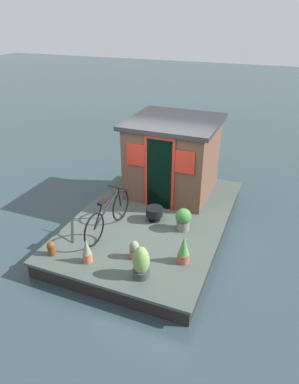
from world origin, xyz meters
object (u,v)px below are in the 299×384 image
bicycle (108,215)px  potted_plant_fern (141,263)px  houseboat_cabin (173,156)px  mooring_bollard (51,248)px  potted_plant_thyme (183,219)px  charcoal_grill (154,212)px  potted_plant_lavender (134,250)px  potted_plant_mint (87,251)px  potted_plant_ivy (184,250)px

bicycle → potted_plant_fern: size_ratio=2.82×
houseboat_cabin → mooring_bollard: (-3.43, 1.27, -0.80)m
potted_plant_thyme → charcoal_grill: potted_plant_thyme is taller
potted_plant_fern → houseboat_cabin: bearing=9.6°
potted_plant_lavender → potted_plant_mint: bearing=120.1°
bicycle → mooring_bollard: bearing=150.4°
houseboat_cabin → bicycle: bearing=164.7°
potted_plant_fern → mooring_bollard: bearing=92.3°
bicycle → potted_plant_mint: bicycle is taller
potted_plant_thyme → potted_plant_lavender: 1.39m
mooring_bollard → potted_plant_fern: bearing=-87.7°
houseboat_cabin → potted_plant_lavender: houseboat_cabin is taller
potted_plant_lavender → potted_plant_ivy: size_ratio=0.65×
bicycle → potted_plant_ivy: bearing=-102.6°
bicycle → potted_plant_thyme: bearing=-65.9°
potted_plant_thyme → charcoal_grill: bearing=80.8°
bicycle → charcoal_grill: bearing=-44.4°
potted_plant_fern → mooring_bollard: (-0.07, 1.84, -0.13)m
houseboat_cabin → charcoal_grill: houseboat_cabin is taller
houseboat_cabin → potted_plant_thyme: 1.97m
bicycle → potted_plant_fern: (-1.05, -1.20, -0.10)m
charcoal_grill → mooring_bollard: (-1.88, 1.38, -0.06)m
bicycle → charcoal_grill: size_ratio=4.60×
bicycle → mooring_bollard: bicycle is taller
charcoal_grill → potted_plant_lavender: bearing=-174.6°
potted_plant_mint → charcoal_grill: bearing=-19.1°
potted_plant_lavender → mooring_bollard: bearing=108.6°
houseboat_cabin → potted_plant_ivy: size_ratio=3.79×
potted_plant_mint → mooring_bollard: potted_plant_mint is taller
potted_plant_thyme → potted_plant_lavender: (-1.26, 0.57, -0.08)m
potted_plant_ivy → charcoal_grill: potted_plant_ivy is taller
bicycle → potted_plant_ivy: (-0.40, -1.77, -0.12)m
potted_plant_fern → mooring_bollard: size_ratio=2.18×
potted_plant_thyme → charcoal_grill: 0.71m
potted_plant_lavender → potted_plant_ivy: (0.22, -0.90, 0.09)m
bicycle → potted_plant_thyme: size_ratio=3.52×
bicycle → potted_plant_thyme: (0.64, -1.44, -0.12)m
charcoal_grill → houseboat_cabin: bearing=4.1°
houseboat_cabin → potted_plant_lavender: size_ratio=5.85×
potted_plant_thyme → potted_plant_mint: size_ratio=1.00×
bicycle → potted_plant_thyme: 1.58m
potted_plant_thyme → potted_plant_mint: bearing=142.0°
houseboat_cabin → bicycle: size_ratio=1.23×
bicycle → potted_plant_ivy: 1.82m
potted_plant_lavender → potted_plant_fern: (-0.43, -0.33, 0.11)m
potted_plant_lavender → potted_plant_mint: (-0.44, 0.76, 0.06)m
houseboat_cabin → potted_plant_fern: size_ratio=3.47×
potted_plant_lavender → mooring_bollard: (-0.51, 1.51, -0.03)m
houseboat_cabin → potted_plant_thyme: size_ratio=4.33×
bicycle → potted_plant_lavender: 1.09m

